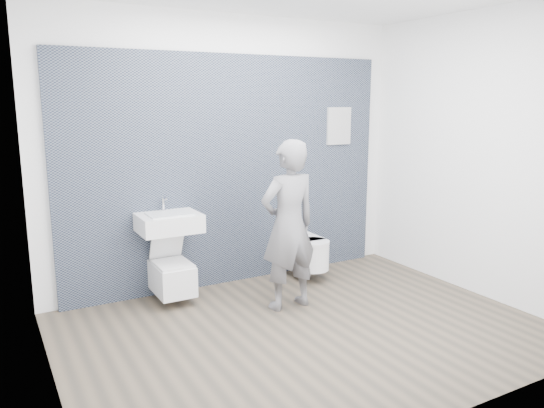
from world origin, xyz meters
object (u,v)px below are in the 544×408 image
washbasin (169,222)px  visitor (289,225)px  toilet_square (172,276)px  toilet_rounded (307,252)px

washbasin → visitor: size_ratio=0.36×
visitor → toilet_square: bearing=-39.1°
washbasin → toilet_rounded: washbasin is taller
washbasin → visitor: bearing=-37.1°
toilet_square → visitor: bearing=-36.1°
toilet_rounded → visitor: bearing=-134.9°
toilet_square → visitor: visitor is taller
washbasin → toilet_square: (0.00, -0.03, -0.53)m
washbasin → toilet_rounded: bearing=-3.1°
toilet_square → washbasin: bearing=90.0°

